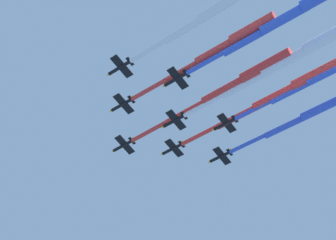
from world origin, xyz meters
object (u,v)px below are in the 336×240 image
object	(u,v)px
jet_port_inner	(217,50)
jet_port_mid	(288,59)
jet_starboard_inner	(278,95)
jet_starboard_mid	(221,6)
jet_starboard_outer	(285,17)
jet_lead	(227,88)
jet_port_outer	(325,106)
jet_trail_port	(330,70)

from	to	relation	value
jet_port_inner	jet_port_mid	xyz separation A→B (m)	(-20.41, -5.66, -3.21)
jet_starboard_inner	jet_starboard_mid	distance (m)	41.90
jet_starboard_outer	jet_port_inner	bearing A→B (deg)	-24.20
jet_starboard_inner	jet_starboard_mid	xyz separation A→B (m)	(12.35, 39.96, -2.54)
jet_lead	jet_port_mid	size ratio (longest dim) A/B	1.01
jet_port_inner	jet_port_mid	distance (m)	21.42
jet_port_mid	jet_starboard_outer	bearing A→B (deg)	92.08
jet_starboard_inner	jet_port_outer	bearing A→B (deg)	-149.79
jet_port_inner	jet_starboard_outer	world-z (taller)	jet_port_inner
jet_port_inner	jet_starboard_outer	size ratio (longest dim) A/B	0.98
jet_port_inner	jet_starboard_inner	world-z (taller)	jet_starboard_inner
jet_port_mid	jet_starboard_outer	size ratio (longest dim) A/B	1.10
jet_lead	jet_trail_port	distance (m)	32.45
jet_port_outer	jet_trail_port	bearing A→B (deg)	97.61
jet_starboard_mid	jet_starboard_outer	world-z (taller)	jet_starboard_mid
jet_trail_port	jet_port_mid	bearing A→B (deg)	37.49
jet_port_mid	jet_port_outer	xyz separation A→B (m)	(-10.42, -25.83, 3.77)
jet_lead	jet_starboard_mid	bearing A→B (deg)	95.68
jet_port_mid	jet_trail_port	size ratio (longest dim) A/B	1.08
jet_lead	jet_starboard_mid	distance (m)	31.46
jet_starboard_inner	jet_starboard_mid	world-z (taller)	jet_starboard_inner
jet_lead	jet_port_mid	world-z (taller)	jet_lead
jet_port_inner	jet_port_outer	world-z (taller)	jet_port_outer
jet_starboard_mid	jet_port_outer	distance (m)	55.68
jet_port_mid	jet_trail_port	distance (m)	16.10
jet_starboard_outer	jet_trail_port	xyz separation A→B (m)	(-12.04, -24.73, 2.21)
jet_lead	jet_starboard_outer	distance (m)	31.21
jet_starboard_inner	jet_starboard_mid	bearing A→B (deg)	72.82
jet_trail_port	jet_starboard_inner	bearing A→B (deg)	-24.11
jet_starboard_mid	jet_port_outer	world-z (taller)	jet_port_outer
jet_starboard_inner	jet_port_mid	world-z (taller)	jet_starboard_inner
jet_port_inner	jet_starboard_inner	bearing A→B (deg)	-125.06
jet_port_mid	jet_starboard_mid	size ratio (longest dim) A/B	1.14
jet_trail_port	jet_port_outer	bearing A→B (deg)	-82.39
jet_lead	jet_port_inner	world-z (taller)	jet_port_inner
jet_port_mid	jet_starboard_mid	world-z (taller)	jet_starboard_mid
jet_lead	jet_starboard_inner	world-z (taller)	jet_starboard_inner
jet_lead	jet_starboard_outer	bearing A→B (deg)	130.72
jet_port_outer	jet_starboard_outer	xyz separation A→B (m)	(9.87, 40.90, -3.17)
jet_starboard_outer	jet_trail_port	size ratio (longest dim) A/B	0.99
jet_port_outer	jet_trail_port	world-z (taller)	jet_port_outer
jet_port_inner	jet_port_outer	size ratio (longest dim) A/B	0.91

